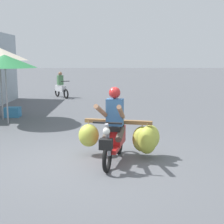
% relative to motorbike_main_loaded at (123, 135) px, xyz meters
% --- Properties ---
extents(ground_plane, '(120.00, 120.00, 0.00)m').
position_rel_motorbike_main_loaded_xyz_m(ground_plane, '(-0.81, -0.29, -0.53)').
color(ground_plane, '#56595E').
extents(motorbike_main_loaded, '(1.87, 1.74, 1.58)m').
position_rel_motorbike_main_loaded_xyz_m(motorbike_main_loaded, '(0.00, 0.00, 0.00)').
color(motorbike_main_loaded, black).
rests_on(motorbike_main_loaded, ground).
extents(motorbike_distant_ahead_left, '(0.99, 1.39, 1.40)m').
position_rel_motorbike_main_loaded_xyz_m(motorbike_distant_ahead_left, '(-3.06, 10.73, 0.04)').
color(motorbike_distant_ahead_left, black).
rests_on(motorbike_distant_ahead_left, ground).
extents(market_umbrella_near_shop, '(2.06, 2.06, 2.26)m').
position_rel_motorbike_main_loaded_xyz_m(market_umbrella_near_shop, '(-3.73, 3.79, 1.51)').
color(market_umbrella_near_shop, '#99999E').
rests_on(market_umbrella_near_shop, ground).
extents(produce_crate, '(0.56, 0.40, 0.36)m').
position_rel_motorbike_main_loaded_xyz_m(produce_crate, '(-3.94, 4.95, -0.35)').
color(produce_crate, teal).
rests_on(produce_crate, ground).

